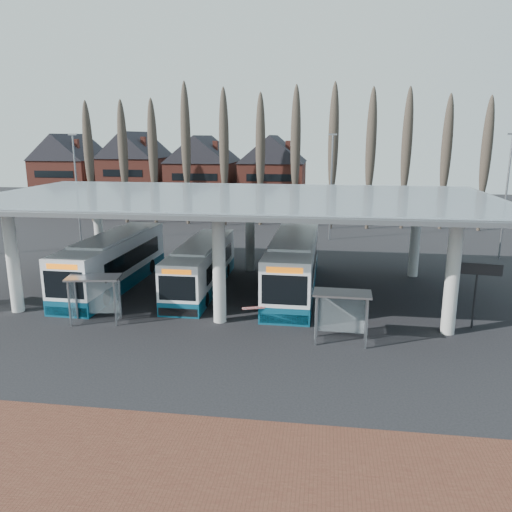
# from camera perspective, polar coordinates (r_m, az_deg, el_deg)

# --- Properties ---
(ground) EXTENTS (140.00, 140.00, 0.00)m
(ground) POSITION_cam_1_polar(r_m,az_deg,el_deg) (25.49, -5.31, -9.44)
(ground) COLOR black
(ground) RESTS_ON ground
(brick_strip) EXTENTS (70.00, 10.00, 0.03)m
(brick_strip) POSITION_cam_1_polar(r_m,az_deg,el_deg) (15.68, -16.54, -26.27)
(brick_strip) COLOR brown
(brick_strip) RESTS_ON ground
(station_canopy) EXTENTS (32.00, 16.00, 6.34)m
(station_canopy) POSITION_cam_1_polar(r_m,az_deg,el_deg) (31.60, -2.21, 5.81)
(station_canopy) COLOR beige
(station_canopy) RESTS_ON ground
(poplar_row) EXTENTS (45.10, 1.10, 14.50)m
(poplar_row) POSITION_cam_1_polar(r_m,az_deg,el_deg) (56.10, 2.38, 12.33)
(poplar_row) COLOR #473D33
(poplar_row) RESTS_ON ground
(townhouse_row) EXTENTS (36.80, 10.30, 12.25)m
(townhouse_row) POSITION_cam_1_polar(r_m,az_deg,el_deg) (70.24, -9.81, 10.07)
(townhouse_row) COLOR brown
(townhouse_row) RESTS_ON ground
(lamp_post_a) EXTENTS (0.80, 0.16, 10.17)m
(lamp_post_a) POSITION_cam_1_polar(r_m,az_deg,el_deg) (50.84, -19.82, 7.55)
(lamp_post_a) COLOR slate
(lamp_post_a) RESTS_ON ground
(lamp_post_b) EXTENTS (0.80, 0.16, 10.17)m
(lamp_post_b) POSITION_cam_1_polar(r_m,az_deg,el_deg) (49.03, 8.57, 8.00)
(lamp_post_b) COLOR slate
(lamp_post_b) RESTS_ON ground
(lamp_post_c) EXTENTS (0.80, 0.16, 10.17)m
(lamp_post_c) POSITION_cam_1_polar(r_m,az_deg,el_deg) (45.41, 26.68, 6.30)
(lamp_post_c) COLOR slate
(lamp_post_c) RESTS_ON ground
(bus_0) EXTENTS (2.94, 12.56, 3.47)m
(bus_0) POSITION_cam_1_polar(r_m,az_deg,el_deg) (35.01, -15.96, -0.69)
(bus_0) COLOR white
(bus_0) RESTS_ON ground
(bus_1) EXTENTS (2.52, 11.30, 3.13)m
(bus_1) POSITION_cam_1_polar(r_m,az_deg,el_deg) (33.31, -6.25, -1.24)
(bus_1) COLOR white
(bus_1) RESTS_ON ground
(bus_2) EXTENTS (2.90, 13.05, 3.62)m
(bus_2) POSITION_cam_1_polar(r_m,az_deg,el_deg) (32.83, 4.31, -1.00)
(bus_2) COLOR white
(bus_2) RESTS_ON ground
(shelter_1) EXTENTS (3.00, 1.86, 2.60)m
(shelter_1) POSITION_cam_1_polar(r_m,az_deg,el_deg) (28.45, -17.93, -3.55)
(shelter_1) COLOR gray
(shelter_1) RESTS_ON ground
(shelter_2) EXTENTS (2.83, 1.48, 2.59)m
(shelter_2) POSITION_cam_1_polar(r_m,az_deg,el_deg) (24.82, 9.77, -5.57)
(shelter_2) COLOR gray
(shelter_2) RESTS_ON ground
(info_sign_0) EXTENTS (2.37, 0.41, 3.54)m
(info_sign_0) POSITION_cam_1_polar(r_m,az_deg,el_deg) (28.26, 23.96, -1.91)
(info_sign_0) COLOR black
(info_sign_0) RESTS_ON ground
(barrier) EXTENTS (2.19, 0.96, 1.14)m
(barrier) POSITION_cam_1_polar(r_m,az_deg,el_deg) (27.03, 0.86, -6.00)
(barrier) COLOR black
(barrier) RESTS_ON ground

